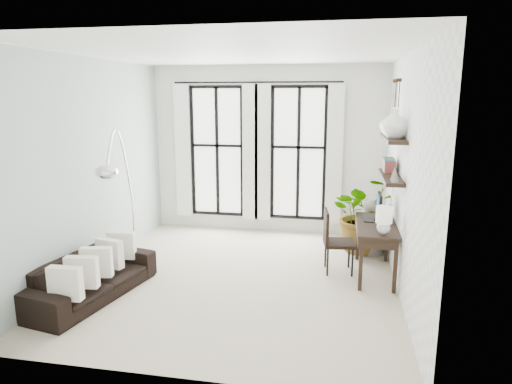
% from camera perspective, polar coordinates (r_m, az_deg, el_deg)
% --- Properties ---
extents(floor, '(5.00, 5.00, 0.00)m').
position_cam_1_polar(floor, '(6.87, -2.00, -10.64)').
color(floor, beige).
rests_on(floor, ground).
extents(ceiling, '(5.00, 5.00, 0.00)m').
position_cam_1_polar(ceiling, '(6.36, -2.22, 17.01)').
color(ceiling, white).
rests_on(ceiling, wall_back).
extents(wall_left, '(0.00, 5.00, 5.00)m').
position_cam_1_polar(wall_left, '(7.26, -19.73, 3.03)').
color(wall_left, '#9CAEA8').
rests_on(wall_left, floor).
extents(wall_right, '(0.00, 5.00, 5.00)m').
position_cam_1_polar(wall_right, '(6.33, 18.21, 1.90)').
color(wall_right, white).
rests_on(wall_right, floor).
extents(wall_back, '(4.50, 0.00, 4.50)m').
position_cam_1_polar(wall_back, '(8.86, 1.47, 5.24)').
color(wall_back, white).
rests_on(wall_back, floor).
extents(windows, '(3.26, 0.13, 2.65)m').
position_cam_1_polar(windows, '(8.83, 0.11, 4.96)').
color(windows, white).
rests_on(windows, wall_back).
extents(wall_shelves, '(0.25, 1.30, 0.60)m').
position_cam_1_polar(wall_shelves, '(6.79, 16.57, 3.75)').
color(wall_shelves, black).
rests_on(wall_shelves, wall_right).
extents(sofa, '(1.11, 2.04, 0.56)m').
position_cam_1_polar(sofa, '(6.52, -19.94, -9.98)').
color(sofa, black).
rests_on(sofa, floor).
extents(throw_pillows, '(0.40, 1.52, 0.40)m').
position_cam_1_polar(throw_pillows, '(6.40, -19.30, -8.27)').
color(throw_pillows, white).
rests_on(throw_pillows, sofa).
extents(plant, '(1.47, 1.37, 1.34)m').
position_cam_1_polar(plant, '(7.99, 13.50, -2.64)').
color(plant, '#2D7228').
rests_on(plant, floor).
extents(desk, '(0.57, 1.34, 1.18)m').
position_cam_1_polar(desk, '(6.90, 14.78, -4.46)').
color(desk, black).
rests_on(desk, floor).
extents(desk_chair, '(0.51, 0.51, 0.96)m').
position_cam_1_polar(desk_chair, '(7.00, 9.66, -5.59)').
color(desk_chair, black).
rests_on(desk_chair, floor).
extents(arc_lamp, '(0.71, 1.79, 2.20)m').
position_cam_1_polar(arc_lamp, '(6.78, -16.73, 3.61)').
color(arc_lamp, silver).
rests_on(arc_lamp, floor).
extents(buddha, '(0.52, 0.52, 0.93)m').
position_cam_1_polar(buddha, '(8.03, 14.02, -4.64)').
color(buddha, gray).
rests_on(buddha, floor).
extents(vase_a, '(0.37, 0.37, 0.38)m').
position_cam_1_polar(vase_a, '(6.45, 17.11, 8.12)').
color(vase_a, white).
rests_on(vase_a, shelf_upper).
extents(vase_b, '(0.37, 0.37, 0.38)m').
position_cam_1_polar(vase_b, '(6.85, 16.75, 8.34)').
color(vase_b, white).
rests_on(vase_b, shelf_upper).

